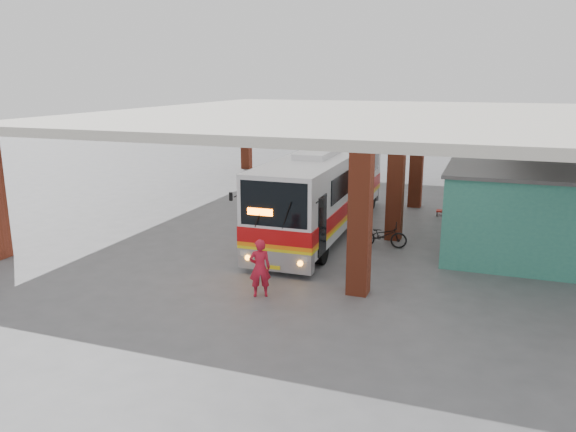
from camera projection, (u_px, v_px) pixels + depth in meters
The scene contains 8 objects.
ground at pixel (295, 253), 20.06m from camera, with size 90.00×90.00×0.00m, color #515154.
brick_columns at pixel (366, 173), 23.62m from camera, with size 20.10×21.60×4.35m.
canopy_roof at pixel (355, 115), 24.74m from camera, with size 21.00×23.00×0.30m, color beige.
shop_building at pixel (521, 203), 20.84m from camera, with size 5.20×8.20×3.11m.
coach_bus at pixel (324, 190), 22.50m from camera, with size 2.65×11.78×3.42m.
motorcycle at pixel (383, 235), 20.62m from camera, with size 0.61×1.76×0.93m, color black.
pedestrian at pixel (260, 268), 15.89m from camera, with size 0.62×0.41×1.70m, color #B5162B.
red_chair at pixel (443, 208), 25.36m from camera, with size 0.42×0.42×0.76m.
Camera 1 is at (6.34, -18.08, 6.09)m, focal length 35.00 mm.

